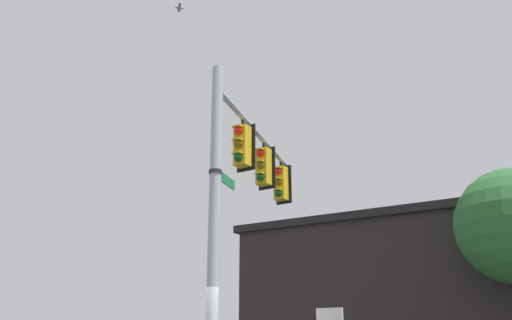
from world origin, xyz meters
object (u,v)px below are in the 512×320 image
(traffic_light_mid_inner, at_px, (263,166))
(bird_flying, at_px, (179,8))
(traffic_light_mid_outer, at_px, (281,183))
(traffic_light_nearest_pole, at_px, (242,146))
(street_name_sign, at_px, (221,176))

(traffic_light_mid_inner, bearing_deg, bird_flying, 73.17)
(traffic_light_mid_inner, distance_m, bird_flying, 4.89)
(traffic_light_mid_outer, distance_m, bird_flying, 6.01)
(traffic_light_mid_inner, height_order, bird_flying, bird_flying)
(traffic_light_nearest_pole, relative_size, street_name_sign, 1.03)
(traffic_light_mid_inner, distance_m, street_name_sign, 3.38)
(traffic_light_mid_outer, height_order, street_name_sign, traffic_light_mid_outer)
(traffic_light_mid_outer, xyz_separation_m, bird_flying, (0.38, 4.56, 3.89))
(traffic_light_mid_inner, relative_size, street_name_sign, 1.03)
(traffic_light_nearest_pole, height_order, street_name_sign, traffic_light_nearest_pole)
(bird_flying, bearing_deg, traffic_light_nearest_pole, -140.44)
(street_name_sign, relative_size, bird_flying, 4.40)
(street_name_sign, xyz_separation_m, bird_flying, (1.70, -0.22, 5.08))
(traffic_light_mid_outer, bearing_deg, street_name_sign, 105.35)
(street_name_sign, bearing_deg, traffic_light_nearest_pole, -74.48)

